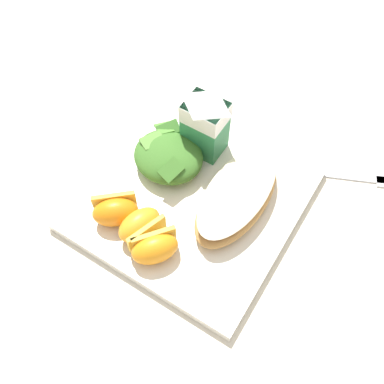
% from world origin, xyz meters
% --- Properties ---
extents(ground, '(3.00, 3.00, 0.00)m').
position_xyz_m(ground, '(0.00, 0.00, 0.00)').
color(ground, beige).
extents(white_plate, '(0.28, 0.28, 0.02)m').
position_xyz_m(white_plate, '(0.00, 0.00, 0.01)').
color(white_plate, white).
rests_on(white_plate, ground).
extents(cheesy_pizza_bread, '(0.08, 0.17, 0.04)m').
position_xyz_m(cheesy_pizza_bread, '(0.06, 0.02, 0.03)').
color(cheesy_pizza_bread, tan).
rests_on(cheesy_pizza_bread, white_plate).
extents(green_salad_pile, '(0.10, 0.10, 0.04)m').
position_xyz_m(green_salad_pile, '(-0.06, 0.03, 0.04)').
color(green_salad_pile, '#3D7028').
rests_on(green_salad_pile, white_plate).
extents(milk_carton, '(0.06, 0.05, 0.11)m').
position_xyz_m(milk_carton, '(-0.03, 0.08, 0.08)').
color(milk_carton, '#2D8451').
rests_on(milk_carton, white_plate).
extents(orange_wedge_front, '(0.07, 0.07, 0.04)m').
position_xyz_m(orange_wedge_front, '(-0.07, -0.08, 0.04)').
color(orange_wedge_front, orange).
rests_on(orange_wedge_front, white_plate).
extents(orange_wedge_middle, '(0.05, 0.07, 0.04)m').
position_xyz_m(orange_wedge_middle, '(-0.03, -0.08, 0.04)').
color(orange_wedge_middle, orange).
rests_on(orange_wedge_middle, white_plate).
extents(orange_wedge_rear, '(0.07, 0.07, 0.04)m').
position_xyz_m(orange_wedge_rear, '(0.01, -0.10, 0.04)').
color(orange_wedge_rear, orange).
rests_on(orange_wedge_rear, white_plate).
extents(metal_fork, '(0.18, 0.09, 0.01)m').
position_xyz_m(metal_fork, '(0.17, 0.16, 0.00)').
color(metal_fork, silver).
rests_on(metal_fork, ground).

